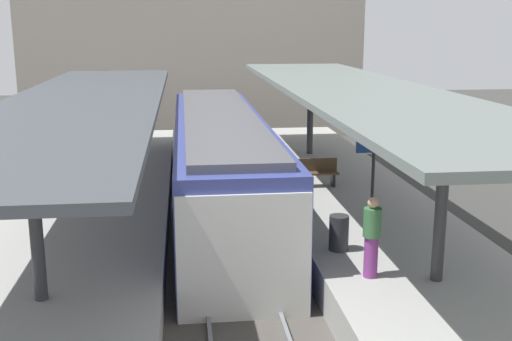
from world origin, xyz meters
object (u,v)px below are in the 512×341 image
passenger_near_bench (372,236)px  commuter_train (220,164)px  litter_bin (339,233)px  platform_bench (315,172)px  platform_sign (373,163)px

passenger_near_bench → commuter_train: bearing=108.6°
commuter_train → litter_bin: size_ratio=19.05×
platform_bench → passenger_near_bench: passenger_near_bench is taller
commuter_train → platform_sign: size_ratio=6.90×
platform_sign → litter_bin: size_ratio=2.76×
platform_sign → litter_bin: bearing=-128.1°
passenger_near_bench → platform_bench: bearing=86.7°
commuter_train → litter_bin: (2.29, -5.99, -0.33)m
platform_sign → litter_bin: (-1.23, -1.56, -1.22)m
platform_sign → platform_bench: bearing=97.7°
platform_bench → commuter_train: bearing=173.9°
commuter_train → platform_bench: 2.99m
commuter_train → platform_sign: 5.72m
commuter_train → litter_bin: 6.42m
platform_bench → litter_bin: 5.71m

